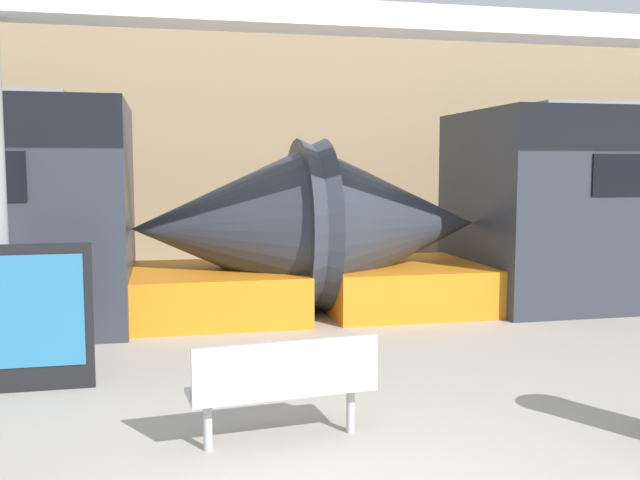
% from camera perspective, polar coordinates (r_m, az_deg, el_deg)
% --- Properties ---
extents(station_wall, '(56.00, 0.20, 5.00)m').
position_cam_1_polar(station_wall, '(14.68, -7.19, 6.94)').
color(station_wall, '#9E8460').
rests_on(station_wall, ground_plane).
extents(bench_near, '(1.53, 0.60, 0.87)m').
position_cam_1_polar(bench_near, '(5.73, -2.88, -11.29)').
color(bench_near, '#ADB2B7').
rests_on(bench_near, ground_plane).
extents(poster_board, '(1.09, 0.07, 1.46)m').
position_cam_1_polar(poster_board, '(7.55, -21.82, -5.75)').
color(poster_board, black).
rests_on(poster_board, ground_plane).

